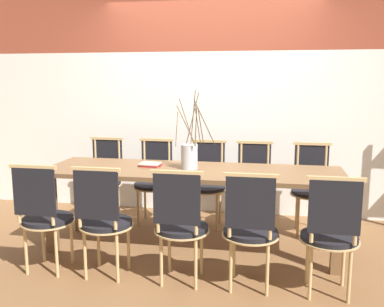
# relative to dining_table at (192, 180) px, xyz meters

# --- Properties ---
(ground_plane) EXTENTS (16.00, 16.00, 0.00)m
(ground_plane) POSITION_rel_dining_table_xyz_m (0.00, 0.00, -0.67)
(ground_plane) COLOR brown
(wall_rear) EXTENTS (12.00, 0.06, 3.20)m
(wall_rear) POSITION_rel_dining_table_xyz_m (0.00, 1.24, 0.93)
(wall_rear) COLOR white
(wall_rear) RESTS_ON ground_plane
(dining_table) EXTENTS (2.76, 0.81, 0.78)m
(dining_table) POSITION_rel_dining_table_xyz_m (0.00, 0.00, 0.00)
(dining_table) COLOR brown
(dining_table) RESTS_ON ground_plane
(chair_near_leftend) EXTENTS (0.44, 0.44, 0.94)m
(chair_near_leftend) POSITION_rel_dining_table_xyz_m (-1.11, -0.71, -0.17)
(chair_near_leftend) COLOR black
(chair_near_leftend) RESTS_ON ground_plane
(chair_near_left) EXTENTS (0.44, 0.44, 0.94)m
(chair_near_left) POSITION_rel_dining_table_xyz_m (-0.59, -0.71, -0.17)
(chair_near_left) COLOR black
(chair_near_left) RESTS_ON ground_plane
(chair_near_center) EXTENTS (0.44, 0.44, 0.94)m
(chair_near_center) POSITION_rel_dining_table_xyz_m (0.04, -0.71, -0.17)
(chair_near_center) COLOR black
(chair_near_center) RESTS_ON ground_plane
(chair_near_right) EXTENTS (0.44, 0.44, 0.94)m
(chair_near_right) POSITION_rel_dining_table_xyz_m (0.58, -0.71, -0.17)
(chair_near_right) COLOR black
(chair_near_right) RESTS_ON ground_plane
(chair_near_rightend) EXTENTS (0.44, 0.44, 0.94)m
(chair_near_rightend) POSITION_rel_dining_table_xyz_m (1.16, -0.71, -0.17)
(chair_near_rightend) COLOR black
(chair_near_rightend) RESTS_ON ground_plane
(chair_far_leftend) EXTENTS (0.44, 0.44, 0.94)m
(chair_far_leftend) POSITION_rel_dining_table_xyz_m (-1.16, 0.71, -0.17)
(chair_far_leftend) COLOR black
(chair_far_leftend) RESTS_ON ground_plane
(chair_far_left) EXTENTS (0.44, 0.44, 0.94)m
(chair_far_left) POSITION_rel_dining_table_xyz_m (-0.56, 0.71, -0.17)
(chair_far_left) COLOR black
(chair_far_left) RESTS_ON ground_plane
(chair_far_center) EXTENTS (0.44, 0.44, 0.94)m
(chair_far_center) POSITION_rel_dining_table_xyz_m (0.04, 0.71, -0.17)
(chair_far_center) COLOR black
(chair_far_center) RESTS_ON ground_plane
(chair_far_right) EXTENTS (0.44, 0.44, 0.94)m
(chair_far_right) POSITION_rel_dining_table_xyz_m (0.54, 0.71, -0.17)
(chair_far_right) COLOR black
(chair_far_right) RESTS_ON ground_plane
(chair_far_rightend) EXTENTS (0.44, 0.44, 0.94)m
(chair_far_rightend) POSITION_rel_dining_table_xyz_m (1.15, 0.71, -0.17)
(chair_far_rightend) COLOR black
(chair_far_rightend) RESTS_ON ground_plane
(vase_centerpiece) EXTENTS (0.36, 0.34, 0.73)m
(vase_centerpiece) POSITION_rel_dining_table_xyz_m (-0.03, 0.03, 0.23)
(vase_centerpiece) COLOR silver
(vase_centerpiece) RESTS_ON dining_table
(book_stack) EXTENTS (0.21, 0.18, 0.03)m
(book_stack) POSITION_rel_dining_table_xyz_m (-0.42, 0.07, 0.12)
(book_stack) COLOR maroon
(book_stack) RESTS_ON dining_table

